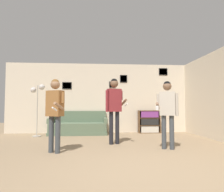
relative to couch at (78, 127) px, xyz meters
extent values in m
plane|color=#937A5B|center=(1.31, -4.35, -0.28)|extent=(20.00, 20.00, 0.00)
cube|color=beige|center=(1.31, 0.42, 1.07)|extent=(8.22, 0.06, 2.70)
cube|color=black|center=(-0.49, 0.38, 1.54)|extent=(0.36, 0.02, 0.27)
cube|color=beige|center=(-0.49, 0.37, 1.54)|extent=(0.31, 0.01, 0.22)
cube|color=black|center=(1.28, 0.38, 1.60)|extent=(0.25, 0.02, 0.24)
cube|color=gray|center=(1.28, 0.37, 1.60)|extent=(0.20, 0.01, 0.19)
cube|color=black|center=(1.72, 0.38, 1.83)|extent=(0.28, 0.02, 0.29)
cube|color=gray|center=(1.72, 0.37, 1.83)|extent=(0.24, 0.01, 0.25)
cube|color=black|center=(3.34, 0.38, 2.14)|extent=(0.35, 0.02, 0.28)
cube|color=beige|center=(3.34, 0.37, 2.14)|extent=(0.30, 0.01, 0.24)
cube|color=beige|center=(4.25, -1.98, 1.07)|extent=(0.06, 7.14, 2.70)
cube|color=#5B7056|center=(0.00, -0.05, -0.23)|extent=(2.09, 0.80, 0.10)
cube|color=#5B7056|center=(0.00, -0.05, -0.02)|extent=(2.03, 0.74, 0.32)
cube|color=#5B7056|center=(0.00, 0.28, 0.35)|extent=(2.03, 0.14, 0.42)
cube|color=#5B7056|center=(-0.99, -0.05, 0.23)|extent=(0.12, 0.74, 0.18)
cube|color=#5B7056|center=(0.99, -0.05, 0.23)|extent=(0.12, 0.74, 0.18)
cube|color=brown|center=(2.29, 0.20, 0.15)|extent=(0.02, 0.30, 0.86)
cube|color=brown|center=(3.09, 0.20, 0.15)|extent=(0.02, 0.30, 0.86)
cube|color=brown|center=(2.69, 0.34, 0.15)|extent=(0.83, 0.01, 0.86)
cube|color=brown|center=(2.69, 0.20, -0.27)|extent=(0.78, 0.30, 0.02)
cube|color=brown|center=(2.69, 0.20, 0.57)|extent=(0.78, 0.30, 0.02)
cube|color=brown|center=(2.69, 0.20, 0.01)|extent=(0.78, 0.30, 0.02)
cube|color=brown|center=(2.69, 0.20, 0.29)|extent=(0.78, 0.30, 0.02)
cube|color=beige|center=(2.69, 0.19, -0.14)|extent=(0.67, 0.26, 0.23)
cube|color=black|center=(2.69, 0.19, 0.15)|extent=(0.67, 0.26, 0.23)
cube|color=#7F3889|center=(2.69, 0.19, 0.43)|extent=(0.67, 0.26, 0.23)
cylinder|color=#ADA89E|center=(-1.35, -0.47, -0.27)|extent=(0.28, 0.28, 0.03)
cylinder|color=#ADA89E|center=(-1.35, -0.47, 0.60)|extent=(0.03, 0.03, 1.71)
cylinder|color=#ADA89E|center=(-1.28, -0.47, 1.42)|extent=(0.02, 0.16, 0.02)
sphere|color=silver|center=(-1.21, -0.47, 1.39)|extent=(0.20, 0.20, 0.20)
cylinder|color=#ADA89E|center=(-1.42, -0.47, 1.32)|extent=(0.02, 0.16, 0.02)
sphere|color=silver|center=(-1.49, -0.47, 1.29)|extent=(0.20, 0.20, 0.20)
cylinder|color=#3D4247|center=(-0.32, -2.89, 0.12)|extent=(0.11, 0.11, 0.80)
cylinder|color=#3D4247|center=(-0.17, -2.98, 0.12)|extent=(0.11, 0.11, 0.80)
cube|color=#936033|center=(-0.25, -2.94, 0.80)|extent=(0.41, 0.35, 0.56)
sphere|color=#997051|center=(-0.25, -2.94, 1.21)|extent=(0.21, 0.21, 0.21)
sphere|color=brown|center=(-0.25, -2.94, 1.25)|extent=(0.17, 0.17, 0.17)
cylinder|color=#936033|center=(-0.06, -3.04, 0.92)|extent=(0.07, 0.07, 0.24)
cylinder|color=#997051|center=(-0.12, -3.16, 0.74)|extent=(0.19, 0.29, 0.18)
cylinder|color=white|center=(-0.18, -3.27, 0.68)|extent=(0.10, 0.14, 0.09)
cylinder|color=#936033|center=(-0.43, -2.84, 0.77)|extent=(0.07, 0.07, 0.53)
cylinder|color=black|center=(1.06, -2.04, 0.15)|extent=(0.11, 0.11, 0.87)
cylinder|color=black|center=(1.23, -1.98, 0.15)|extent=(0.11, 0.11, 0.87)
cube|color=maroon|center=(1.15, -2.01, 0.90)|extent=(0.41, 0.31, 0.62)
sphere|color=brown|center=(1.15, -2.01, 1.36)|extent=(0.23, 0.23, 0.23)
sphere|color=black|center=(1.15, -2.01, 1.40)|extent=(0.19, 0.19, 0.19)
cylinder|color=maroon|center=(1.35, -1.94, 1.04)|extent=(0.07, 0.07, 0.26)
cylinder|color=brown|center=(1.40, -2.08, 0.84)|extent=(0.16, 0.32, 0.19)
cylinder|color=white|center=(1.45, -2.22, 0.77)|extent=(0.08, 0.14, 0.09)
cylinder|color=maroon|center=(0.94, -2.08, 0.88)|extent=(0.07, 0.07, 0.58)
cylinder|color=#3D4247|center=(2.28, -2.71, 0.12)|extent=(0.11, 0.11, 0.80)
cylinder|color=#3D4247|center=(2.45, -2.78, 0.12)|extent=(0.11, 0.11, 0.80)
cube|color=#BCB2A3|center=(2.37, -2.75, 0.80)|extent=(0.41, 0.32, 0.56)
sphere|color=brown|center=(2.37, -2.75, 1.22)|extent=(0.21, 0.21, 0.21)
sphere|color=black|center=(2.37, -2.75, 1.25)|extent=(0.18, 0.18, 0.18)
cylinder|color=#BCB2A3|center=(2.56, -2.83, 0.77)|extent=(0.07, 0.07, 0.53)
cylinder|color=#BCB2A3|center=(2.17, -2.67, 0.92)|extent=(0.07, 0.07, 0.24)
cylinder|color=brown|center=(2.12, -2.79, 0.74)|extent=(0.17, 0.29, 0.18)
cylinder|color=white|center=(2.06, -2.91, 0.70)|extent=(0.08, 0.08, 0.10)
cylinder|color=black|center=(-0.83, -0.76, -0.18)|extent=(0.06, 0.06, 0.20)
cylinder|color=black|center=(-0.83, -0.76, -0.04)|extent=(0.03, 0.03, 0.09)
camera|label=1|loc=(0.69, -7.42, 0.72)|focal=32.00mm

